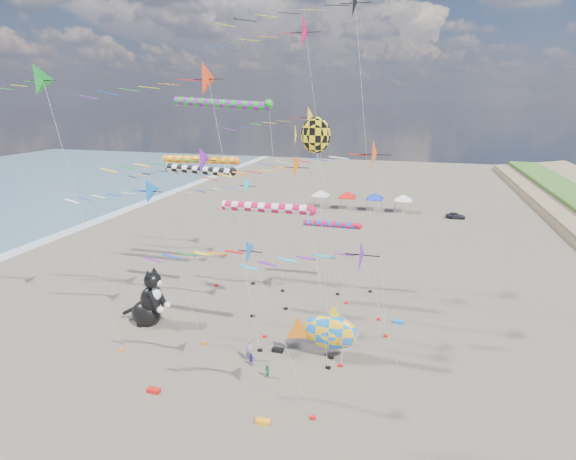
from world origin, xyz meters
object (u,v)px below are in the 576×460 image
at_px(parked_car, 455,216).
at_px(person_adult, 249,351).
at_px(child_green, 267,372).
at_px(child_blue, 251,359).
at_px(fish_inflatable, 330,331).
at_px(cat_inflatable, 148,296).

bearing_deg(parked_car, person_adult, 158.92).
bearing_deg(parked_car, child_green, 161.59).
height_order(child_green, child_blue, child_green).
bearing_deg(fish_inflatable, person_adult, -160.12).
relative_size(child_green, child_blue, 1.05).
distance_m(fish_inflatable, parked_car, 49.62).
bearing_deg(cat_inflatable, child_blue, -14.73).
distance_m(child_green, child_blue, 2.11).
bearing_deg(fish_inflatable, child_blue, -154.44).
distance_m(person_adult, child_blue, 0.74).
distance_m(cat_inflatable, child_green, 13.96).
relative_size(fish_inflatable, person_adult, 3.28).
relative_size(fish_inflatable, parked_car, 1.83).
height_order(cat_inflatable, child_green, cat_inflatable).
xyz_separation_m(cat_inflatable, parked_car, (29.61, 46.81, -2.20)).
distance_m(fish_inflatable, child_green, 5.79).
bearing_deg(parked_car, cat_inflatable, 147.21).
bearing_deg(cat_inflatable, fish_inflatable, 0.17).
distance_m(cat_inflatable, parked_car, 55.43).
relative_size(person_adult, child_blue, 1.78).
bearing_deg(child_blue, fish_inflatable, 5.87).
bearing_deg(cat_inflatable, parked_car, 61.55).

